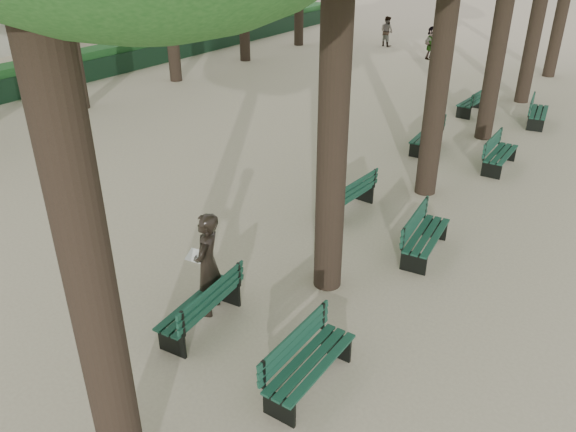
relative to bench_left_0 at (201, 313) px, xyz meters
The scene contains 14 objects.
ground 0.84m from the bench_left_0, 117.58° to the right, with size 120.00×120.00×0.00m, color tan.
bench_left_0 is the anchor object (origin of this frame).
bench_left_1 5.16m from the bench_left_0, 90.00° to the left, with size 0.70×1.84×0.92m.
bench_left_2 10.23m from the bench_left_0, 90.00° to the left, with size 0.68×1.83×0.92m.
bench_left_3 14.69m from the bench_left_0, 90.00° to the left, with size 0.70×1.84×0.92m.
bench_right_0 2.27m from the bench_left_0, ahead, with size 0.59×1.81×0.92m.
bench_right_1 4.91m from the bench_left_0, 62.53° to the left, with size 0.74×1.85×0.92m.
bench_right_2 10.20m from the bench_left_0, 77.16° to the left, with size 0.58×1.80×0.92m.
bench_right_3 14.83m from the bench_left_0, 81.21° to the left, with size 0.81×1.86×0.92m.
man_with_map 0.83m from the bench_left_0, 111.28° to the left, with size 0.76×0.86×1.92m.
pedestrian_a 26.04m from the bench_left_0, 108.05° to the left, with size 0.79×0.32×1.62m, color #262628.
pedestrian_e 23.35m from the bench_left_0, 101.67° to the left, with size 1.49×0.32×1.61m, color #262628.
fence 18.50m from the bench_left_0, 146.17° to the left, with size 0.08×42.00×0.90m, color black.
hedge 19.09m from the bench_left_0, 147.34° to the left, with size 1.20×42.00×1.20m, color #17431C.
Camera 1 is at (5.84, -4.85, 6.10)m, focal length 35.00 mm.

